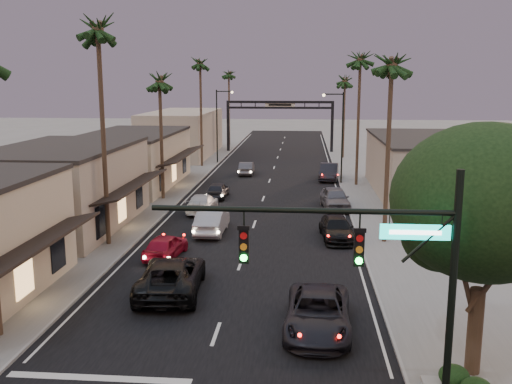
% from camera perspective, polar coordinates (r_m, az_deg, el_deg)
% --- Properties ---
extents(ground, '(200.00, 200.00, 0.00)m').
position_cam_1_polar(ground, '(52.46, 0.96, -0.01)').
color(ground, slate).
rests_on(ground, ground).
extents(road, '(14.00, 120.00, 0.02)m').
position_cam_1_polar(road, '(57.36, 1.30, 0.95)').
color(road, black).
rests_on(road, ground).
extents(sidewalk_left, '(5.00, 92.00, 0.12)m').
position_cam_1_polar(sidewalk_left, '(65.44, -6.66, 2.20)').
color(sidewalk_left, slate).
rests_on(sidewalk_left, ground).
extents(sidewalk_right, '(5.00, 92.00, 0.12)m').
position_cam_1_polar(sidewalk_right, '(64.44, 10.15, 1.96)').
color(sidewalk_right, slate).
rests_on(sidewalk_right, ground).
extents(storefront_mid, '(8.00, 14.00, 5.50)m').
position_cam_1_polar(storefront_mid, '(41.47, -18.63, 0.29)').
color(storefront_mid, gray).
rests_on(storefront_mid, ground).
extents(storefront_far, '(8.00, 16.00, 5.00)m').
position_cam_1_polar(storefront_far, '(56.35, -12.22, 3.09)').
color(storefront_far, '#BFB191').
rests_on(storefront_far, ground).
extents(storefront_dist, '(8.00, 20.00, 6.00)m').
position_cam_1_polar(storefront_dist, '(78.43, -7.35, 5.81)').
color(storefront_dist, gray).
rests_on(storefront_dist, ground).
extents(building_right, '(8.00, 18.00, 5.00)m').
position_cam_1_polar(building_right, '(52.99, 16.27, 2.40)').
color(building_right, gray).
rests_on(building_right, ground).
extents(traffic_signal, '(8.51, 0.22, 7.80)m').
position_cam_1_polar(traffic_signal, '(16.32, 12.62, -7.16)').
color(traffic_signal, black).
rests_on(traffic_signal, ground).
extents(corner_tree, '(6.20, 6.20, 8.80)m').
position_cam_1_polar(corner_tree, '(20.19, 22.13, -1.57)').
color(corner_tree, '#38281C').
rests_on(corner_tree, ground).
extents(arch, '(15.20, 0.40, 7.27)m').
position_cam_1_polar(arch, '(81.56, 2.40, 7.88)').
color(arch, black).
rests_on(arch, ground).
extents(streetlight_right, '(2.13, 0.30, 9.00)m').
position_cam_1_polar(streetlight_right, '(56.67, 8.36, 6.15)').
color(streetlight_right, black).
rests_on(streetlight_right, ground).
extents(streetlight_left, '(2.13, 0.30, 9.00)m').
position_cam_1_polar(streetlight_left, '(70.29, -3.71, 7.18)').
color(streetlight_left, black).
rests_on(streetlight_left, ground).
extents(palm_lb, '(3.20, 3.20, 15.20)m').
position_cam_1_polar(palm_lb, '(35.61, -15.58, 15.98)').
color(palm_lb, '#38281C').
rests_on(palm_lb, ground).
extents(palm_lc, '(3.20, 3.20, 12.20)m').
position_cam_1_polar(palm_lc, '(48.86, -9.64, 11.37)').
color(palm_lc, '#38281C').
rests_on(palm_lc, ground).
extents(palm_ld, '(3.20, 3.20, 14.20)m').
position_cam_1_polar(palm_ld, '(67.48, -5.62, 13.01)').
color(palm_ld, '#38281C').
rests_on(palm_ld, ground).
extents(palm_ra, '(3.20, 3.20, 13.20)m').
position_cam_1_polar(palm_ra, '(35.76, 13.46, 12.94)').
color(palm_ra, '#38281C').
rests_on(palm_ra, ground).
extents(palm_rb, '(3.20, 3.20, 14.20)m').
position_cam_1_polar(palm_rb, '(55.65, 10.41, 13.30)').
color(palm_rb, '#38281C').
rests_on(palm_rb, ground).
extents(palm_rc, '(3.20, 3.20, 12.20)m').
position_cam_1_polar(palm_rc, '(75.54, 8.90, 11.25)').
color(palm_rc, '#38281C').
rests_on(palm_rc, ground).
extents(palm_far, '(3.20, 3.20, 13.20)m').
position_cam_1_polar(palm_far, '(90.13, -2.74, 11.94)').
color(palm_far, '#38281C').
rests_on(palm_far, ground).
extents(oncoming_red, '(2.16, 4.27, 1.40)m').
position_cam_1_polar(oncoming_red, '(33.56, -9.02, -5.34)').
color(oncoming_red, maroon).
rests_on(oncoming_red, ground).
extents(oncoming_pickup, '(3.31, 6.41, 1.73)m').
position_cam_1_polar(oncoming_pickup, '(28.06, -8.47, -8.28)').
color(oncoming_pickup, black).
rests_on(oncoming_pickup, ground).
extents(oncoming_silver, '(1.77, 4.95, 1.63)m').
position_cam_1_polar(oncoming_silver, '(38.38, -4.44, -2.96)').
color(oncoming_silver, '#9B9CA1').
rests_on(oncoming_silver, ground).
extents(oncoming_white, '(2.02, 4.90, 1.42)m').
position_cam_1_polar(oncoming_white, '(44.63, -5.41, -1.11)').
color(oncoming_white, silver).
rests_on(oncoming_white, ground).
extents(oncoming_dgrey, '(1.71, 4.13, 1.40)m').
position_cam_1_polar(oncoming_dgrey, '(49.88, -3.85, 0.20)').
color(oncoming_dgrey, black).
rests_on(oncoming_dgrey, ground).
extents(oncoming_grey_far, '(1.58, 4.25, 1.39)m').
position_cam_1_polar(oncoming_grey_far, '(62.13, -0.96, 2.38)').
color(oncoming_grey_far, '#434347').
rests_on(oncoming_grey_far, ground).
extents(curbside_near, '(2.86, 5.79, 1.58)m').
position_cam_1_polar(curbside_near, '(23.92, 6.21, -11.92)').
color(curbside_near, black).
rests_on(curbside_near, ground).
extents(curbside_black, '(2.40, 5.04, 1.42)m').
position_cam_1_polar(curbside_black, '(37.22, 8.10, -3.65)').
color(curbside_black, black).
rests_on(curbside_black, ground).
extents(curbside_grey, '(2.47, 5.17, 1.70)m').
position_cam_1_polar(curbside_grey, '(45.99, 7.92, -0.62)').
color(curbside_grey, '#55545A').
rests_on(curbside_grey, ground).
extents(curbside_far, '(2.25, 5.26, 1.69)m').
position_cam_1_polar(curbside_far, '(59.22, 7.30, 2.01)').
color(curbside_far, black).
rests_on(curbside_far, ground).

